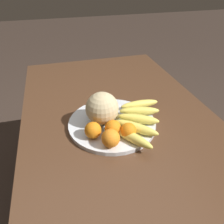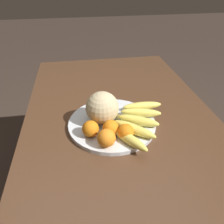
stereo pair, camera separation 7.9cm
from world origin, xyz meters
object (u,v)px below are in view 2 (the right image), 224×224
(orange_back_left, at_px, (111,128))
(orange_front_right, at_px, (126,132))
(kitchen_table, at_px, (120,131))
(orange_mid_center, at_px, (106,138))
(melon, at_px, (102,108))
(fruit_bowl, at_px, (112,123))
(orange_front_left, at_px, (91,129))
(banana_bunch, at_px, (136,121))
(produce_tag, at_px, (112,125))

(orange_back_left, bearing_deg, orange_front_right, -119.89)
(kitchen_table, bearing_deg, orange_mid_center, 155.83)
(melon, relative_size, orange_back_left, 2.15)
(orange_mid_center, bearing_deg, fruit_bowl, -17.13)
(melon, height_order, orange_front_right, melon)
(orange_mid_center, bearing_deg, orange_front_right, -70.02)
(orange_front_left, xyz_separation_m, orange_back_left, (-0.01, -0.08, -0.00))
(fruit_bowl, distance_m, orange_back_left, 0.09)
(melon, bearing_deg, orange_back_left, -166.82)
(kitchen_table, distance_m, melon, 0.21)
(kitchen_table, height_order, orange_back_left, orange_back_left)
(melon, distance_m, orange_front_right, 0.15)
(orange_front_left, height_order, orange_back_left, orange_front_left)
(fruit_bowl, xyz_separation_m, orange_front_right, (-0.11, -0.03, 0.04))
(orange_front_right, bearing_deg, fruit_bowl, 17.35)
(melon, xyz_separation_m, orange_front_left, (-0.08, 0.06, -0.04))
(melon, distance_m, orange_back_left, 0.10)
(banana_bunch, bearing_deg, melon, -170.38)
(banana_bunch, height_order, orange_back_left, orange_back_left)
(fruit_bowl, relative_size, orange_front_left, 5.71)
(fruit_bowl, xyz_separation_m, orange_back_left, (-0.08, 0.02, 0.04))
(orange_front_right, xyz_separation_m, orange_mid_center, (-0.03, 0.08, 0.00))
(orange_front_left, distance_m, produce_tag, 0.11)
(kitchen_table, relative_size, orange_front_right, 23.09)
(fruit_bowl, distance_m, orange_mid_center, 0.15)
(orange_mid_center, height_order, produce_tag, orange_mid_center)
(orange_front_left, bearing_deg, produce_tag, -63.54)
(kitchen_table, bearing_deg, produce_tag, 151.21)
(fruit_bowl, bearing_deg, melon, 76.66)
(orange_front_left, distance_m, orange_back_left, 0.08)
(banana_bunch, bearing_deg, orange_front_left, -140.62)
(banana_bunch, relative_size, orange_back_left, 4.99)
(orange_front_right, height_order, orange_mid_center, orange_mid_center)
(melon, xyz_separation_m, banana_bunch, (-0.05, -0.14, -0.05))
(kitchen_table, relative_size, melon, 10.39)
(melon, xyz_separation_m, orange_front_right, (-0.12, -0.07, -0.04))
(melon, height_order, orange_front_left, melon)
(kitchen_table, relative_size, orange_front_left, 21.87)
(kitchen_table, distance_m, orange_front_left, 0.25)
(orange_front_left, relative_size, orange_front_right, 1.06)
(orange_front_left, xyz_separation_m, orange_mid_center, (-0.06, -0.05, 0.00))
(fruit_bowl, relative_size, orange_front_right, 6.03)
(orange_front_right, relative_size, produce_tag, 0.66)
(orange_front_right, bearing_deg, orange_back_left, 60.11)
(fruit_bowl, bearing_deg, orange_front_left, 127.92)
(orange_front_right, height_order, produce_tag, orange_front_right)
(banana_bunch, xyz_separation_m, produce_tag, (0.01, 0.10, -0.02))
(orange_back_left, height_order, produce_tag, orange_back_left)
(banana_bunch, xyz_separation_m, orange_back_left, (-0.04, 0.12, 0.01))
(orange_mid_center, xyz_separation_m, orange_back_left, (0.06, -0.02, -0.00))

